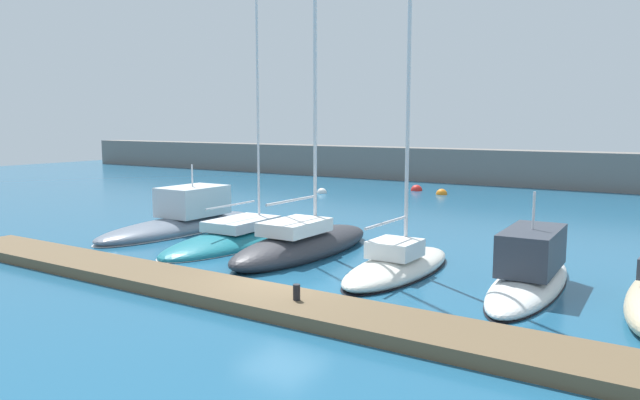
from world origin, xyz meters
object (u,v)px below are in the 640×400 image
at_px(mooring_buoy_orange, 442,194).
at_px(sailboat_ivory_fourth, 398,264).
at_px(mooring_buoy_red, 416,191).
at_px(dock_bollard, 297,292).
at_px(sailboat_teal_second, 244,238).
at_px(sailboat_charcoal_third, 303,243).
at_px(mooring_buoy_white, 322,193).
at_px(motorboat_slate_nearest, 184,220).
at_px(motorboat_white_fifth, 530,272).

bearing_deg(mooring_buoy_orange, sailboat_ivory_fourth, -71.79).
relative_size(mooring_buoy_red, dock_bollard, 2.02).
relative_size(sailboat_teal_second, sailboat_charcoal_third, 0.98).
distance_m(mooring_buoy_white, dock_bollard, 28.26).
xyz_separation_m(sailboat_teal_second, sailboat_charcoal_third, (3.71, -0.74, 0.30)).
distance_m(motorboat_slate_nearest, sailboat_teal_second, 4.33).
bearing_deg(dock_bollard, mooring_buoy_red, 108.07).
bearing_deg(motorboat_white_fifth, mooring_buoy_red, 28.95).
distance_m(sailboat_ivory_fourth, mooring_buoy_orange, 23.73).
bearing_deg(motorboat_white_fifth, dock_bollard, 139.59).
bearing_deg(dock_bollard, sailboat_ivory_fourth, 85.90).
xyz_separation_m(motorboat_white_fifth, mooring_buoy_orange, (-11.73, 21.98, -0.51)).
bearing_deg(mooring_buoy_white, mooring_buoy_orange, 27.09).
height_order(motorboat_white_fifth, dock_bollard, motorboat_white_fifth).
bearing_deg(mooring_buoy_red, sailboat_ivory_fourth, -67.32).
distance_m(sailboat_ivory_fourth, mooring_buoy_red, 25.86).
bearing_deg(sailboat_teal_second, sailboat_charcoal_third, -102.96).
relative_size(motorboat_slate_nearest, sailboat_teal_second, 0.65).
bearing_deg(sailboat_ivory_fourth, sailboat_teal_second, 80.01).
distance_m(motorboat_white_fifth, dock_bollard, 7.68).
distance_m(sailboat_teal_second, dock_bollard, 10.44).
bearing_deg(mooring_buoy_white, motorboat_white_fifth, -42.74).
bearing_deg(motorboat_white_fifth, mooring_buoy_orange, 25.52).
bearing_deg(motorboat_slate_nearest, dock_bollard, -122.30).
bearing_deg(motorboat_slate_nearest, mooring_buoy_white, 9.06).
bearing_deg(sailboat_teal_second, mooring_buoy_orange, -3.77).
distance_m(sailboat_charcoal_third, mooring_buoy_white, 20.84).
distance_m(sailboat_charcoal_third, mooring_buoy_orange, 22.04).
relative_size(sailboat_charcoal_third, dock_bollard, 34.78).
bearing_deg(sailboat_teal_second, mooring_buoy_red, 2.87).
distance_m(sailboat_teal_second, motorboat_white_fifth, 12.53).
relative_size(sailboat_teal_second, mooring_buoy_red, 16.84).
relative_size(sailboat_charcoal_third, mooring_buoy_white, 20.70).
distance_m(motorboat_slate_nearest, mooring_buoy_red, 21.97).
bearing_deg(motorboat_slate_nearest, mooring_buoy_orange, -14.09).
bearing_deg(motorboat_slate_nearest, sailboat_teal_second, -98.19).
relative_size(motorboat_slate_nearest, sailboat_ivory_fourth, 0.75).
bearing_deg(sailboat_ivory_fourth, mooring_buoy_orange, 18.21).
relative_size(mooring_buoy_white, mooring_buoy_orange, 0.90).
bearing_deg(sailboat_charcoal_third, mooring_buoy_white, 30.95).
xyz_separation_m(motorboat_slate_nearest, sailboat_charcoal_third, (7.99, -1.33, -0.05)).
bearing_deg(mooring_buoy_white, sailboat_ivory_fourth, -50.75).
distance_m(motorboat_white_fifth, mooring_buoy_orange, 24.92).
xyz_separation_m(motorboat_slate_nearest, sailboat_ivory_fourth, (12.45, -2.03, -0.18)).
bearing_deg(motorboat_white_fifth, sailboat_charcoal_third, 86.51).
distance_m(mooring_buoy_red, mooring_buoy_orange, 2.87).
xyz_separation_m(motorboat_slate_nearest, mooring_buoy_orange, (5.03, 20.51, -0.50)).
xyz_separation_m(motorboat_white_fifth, mooring_buoy_white, (-19.49, 18.01, -0.51)).
bearing_deg(sailboat_teal_second, motorboat_white_fifth, -95.74).
distance_m(sailboat_teal_second, mooring_buoy_orange, 21.12).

